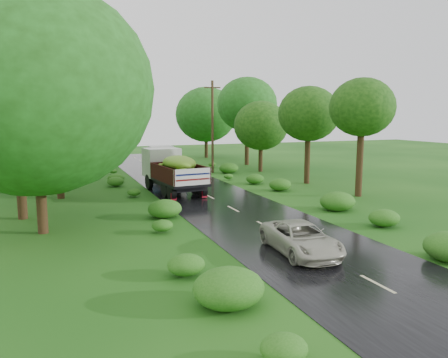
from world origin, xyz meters
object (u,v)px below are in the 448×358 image
truck_near (172,169)px  utility_pole (212,126)px  truck_far (165,160)px  car (301,238)px

truck_near → utility_pole: (6.10, 8.49, 2.67)m
truck_far → car: size_ratio=1.42×
car → utility_pole: utility_pole is taller
truck_near → utility_pole: bearing=48.9°
truck_near → truck_far: 8.10m
truck_near → car: 15.15m
utility_pole → truck_far: bearing=-155.1°
truck_near → car: size_ratio=1.68×
truck_far → utility_pole: bearing=8.3°
truck_near → utility_pole: 10.78m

